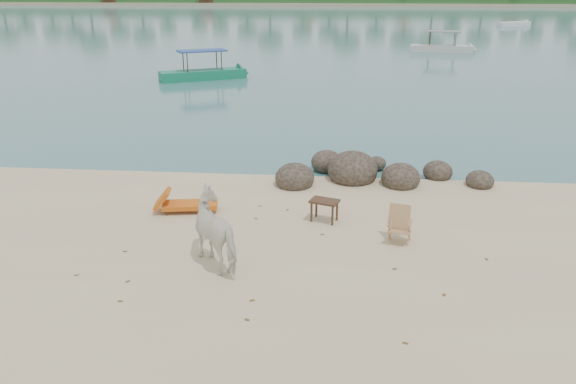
% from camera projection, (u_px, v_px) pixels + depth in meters
% --- Properties ---
extents(water, '(400.00, 400.00, 0.00)m').
position_uv_depth(water, '(336.00, 16.00, 95.48)').
color(water, '#376D6F').
rests_on(water, ground).
extents(far_shore, '(420.00, 90.00, 1.40)m').
position_uv_depth(far_shore, '(338.00, 0.00, 170.02)').
color(far_shore, tan).
rests_on(far_shore, ground).
extents(boulders, '(6.38, 2.89, 1.13)m').
position_uv_depth(boulders, '(362.00, 173.00, 16.90)').
color(boulders, '#2B221D').
rests_on(boulders, ground).
extents(cow, '(1.80, 1.90, 1.52)m').
position_uv_depth(cow, '(220.00, 231.00, 11.68)').
color(cow, silver).
rests_on(cow, ground).
extents(side_table, '(0.79, 0.64, 0.55)m').
position_uv_depth(side_table, '(324.00, 212.00, 13.91)').
color(side_table, '#311F13').
rests_on(side_table, ground).
extents(lounge_chair, '(1.82, 0.88, 0.52)m').
position_uv_depth(lounge_chair, '(190.00, 203.00, 14.51)').
color(lounge_chair, '#C96A17').
rests_on(lounge_chair, ground).
extents(deck_chair, '(0.66, 0.70, 0.83)m').
position_uv_depth(deck_chair, '(400.00, 227.00, 12.71)').
color(deck_chair, '#9F794F').
rests_on(deck_chair, ground).
extents(boat_near, '(5.81, 3.86, 2.86)m').
position_uv_depth(boat_near, '(202.00, 55.00, 33.91)').
color(boat_near, '#127450').
rests_on(boat_near, water).
extents(boat_mid, '(5.85, 1.79, 2.81)m').
position_uv_depth(boat_mid, '(443.00, 34.00, 47.03)').
color(boat_mid, beige).
rests_on(boat_mid, water).
extents(boat_far, '(5.32, 3.42, 0.62)m').
position_uv_depth(boat_far, '(514.00, 23.00, 74.60)').
color(boat_far, silver).
rests_on(boat_far, water).
extents(dead_leaves, '(8.62, 6.94, 0.00)m').
position_uv_depth(dead_leaves, '(281.00, 263.00, 11.96)').
color(dead_leaves, brown).
rests_on(dead_leaves, ground).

